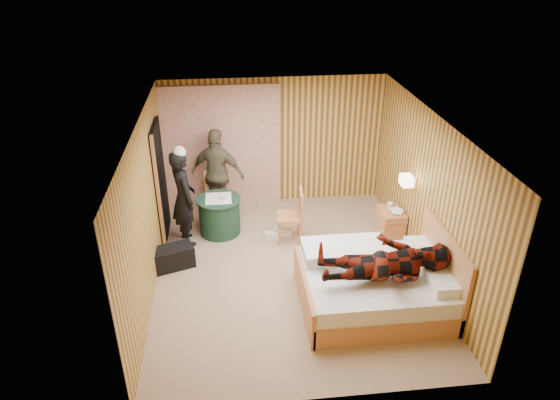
{
  "coord_description": "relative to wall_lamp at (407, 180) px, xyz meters",
  "views": [
    {
      "loc": [
        -0.88,
        -6.46,
        4.72
      ],
      "look_at": [
        -0.11,
        0.48,
        1.05
      ],
      "focal_mm": 32.0,
      "sensor_mm": 36.0,
      "label": 1
    }
  ],
  "objects": [
    {
      "name": "ceiling",
      "position": [
        -1.92,
        -0.45,
        1.2
      ],
      "size": [
        4.2,
        5.0,
        0.01
      ],
      "primitive_type": "cube",
      "color": "white",
      "rests_on": "wall_back"
    },
    {
      "name": "floor",
      "position": [
        -1.92,
        -0.45,
        -1.3
      ],
      "size": [
        4.2,
        5.0,
        0.01
      ],
      "primitive_type": "cube",
      "color": "tan",
      "rests_on": "ground"
    },
    {
      "name": "chair_near",
      "position": [
        -1.73,
        0.49,
        -0.74
      ],
      "size": [
        0.47,
        0.47,
        0.96
      ],
      "rotation": [
        0.0,
        0.0,
        -1.65
      ],
      "color": "#E19A5C",
      "rests_on": "floor"
    },
    {
      "name": "cup_table",
      "position": [
        -2.92,
        0.84,
        -0.56
      ],
      "size": [
        0.16,
        0.16,
        0.1
      ],
      "primitive_type": "imported",
      "rotation": [
        0.0,
        0.0,
        0.35
      ],
      "color": "white",
      "rests_on": "round_table"
    },
    {
      "name": "man_on_bed",
      "position": [
        -0.77,
        -1.57,
        -0.31
      ],
      "size": [
        0.86,
        0.67,
        1.77
      ],
      "primitive_type": "imported",
      "rotation": [
        0.0,
        1.57,
        0.0
      ],
      "color": "#621409",
      "rests_on": "bed"
    },
    {
      "name": "curtain",
      "position": [
        -2.92,
        1.98,
        -0.1
      ],
      "size": [
        2.2,
        0.08,
        2.4
      ],
      "primitive_type": "cube",
      "color": "silver",
      "rests_on": "floor"
    },
    {
      "name": "sneaker_left",
      "position": [
        -2.11,
        0.58,
        -1.24
      ],
      "size": [
        0.27,
        0.18,
        0.11
      ],
      "primitive_type": "cube",
      "rotation": [
        0.0,
        0.0,
        -0.32
      ],
      "color": "white",
      "rests_on": "floor"
    },
    {
      "name": "sneaker_right",
      "position": [
        -1.9,
        0.66,
        -1.23
      ],
      "size": [
        0.32,
        0.23,
        0.13
      ],
      "primitive_type": "cube",
      "rotation": [
        0.0,
        0.0,
        -0.4
      ],
      "color": "white",
      "rests_on": "floor"
    },
    {
      "name": "doorway",
      "position": [
        -3.98,
        0.95,
        -0.28
      ],
      "size": [
        0.06,
        0.9,
        2.05
      ],
      "primitive_type": "cube",
      "color": "black",
      "rests_on": "floor"
    },
    {
      "name": "nightstand",
      "position": [
        -0.04,
        0.38,
        -1.02
      ],
      "size": [
        0.41,
        0.56,
        0.54
      ],
      "color": "#E19A5C",
      "rests_on": "floor"
    },
    {
      "name": "cup_nightstand",
      "position": [
        -0.04,
        0.51,
        -0.71
      ],
      "size": [
        0.12,
        0.12,
        0.09
      ],
      "primitive_type": "imported",
      "rotation": [
        0.0,
        0.0,
        0.28
      ],
      "color": "white",
      "rests_on": "nightstand"
    },
    {
      "name": "duffel_bag",
      "position": [
        -3.77,
        -0.1,
        -1.12
      ],
      "size": [
        0.71,
        0.53,
        0.36
      ],
      "primitive_type": "cube",
      "rotation": [
        0.0,
        0.0,
        0.32
      ],
      "color": "black",
      "rests_on": "floor"
    },
    {
      "name": "chair_far",
      "position": [
        -3.05,
        1.51,
        -0.76
      ],
      "size": [
        0.54,
        0.54,
        0.93
      ],
      "rotation": [
        0.0,
        0.0,
        0.36
      ],
      "color": "#E19A5C",
      "rests_on": "floor"
    },
    {
      "name": "man_at_table",
      "position": [
        -3.02,
        1.55,
        -0.44
      ],
      "size": [
        1.09,
        0.76,
        1.72
      ],
      "primitive_type": "imported",
      "rotation": [
        0.0,
        0.0,
        2.77
      ],
      "color": "brown",
      "rests_on": "floor"
    },
    {
      "name": "round_table",
      "position": [
        -3.02,
        0.89,
        -0.95
      ],
      "size": [
        0.78,
        0.78,
        0.69
      ],
      "color": "#204531",
      "rests_on": "floor"
    },
    {
      "name": "wall_right",
      "position": [
        0.18,
        -0.45,
        -0.05
      ],
      "size": [
        0.02,
        5.0,
        2.5
      ],
      "primitive_type": "cube",
      "color": "#DEB855",
      "rests_on": "floor"
    },
    {
      "name": "wall_left",
      "position": [
        -4.02,
        -0.45,
        -0.05
      ],
      "size": [
        0.02,
        5.0,
        2.5
      ],
      "primitive_type": "cube",
      "color": "#DEB855",
      "rests_on": "floor"
    },
    {
      "name": "book_upper",
      "position": [
        -0.04,
        0.33,
        -0.73
      ],
      "size": [
        0.25,
        0.28,
        0.02
      ],
      "primitive_type": "imported",
      "rotation": [
        0.0,
        0.0,
        -0.53
      ],
      "color": "white",
      "rests_on": "nightstand"
    },
    {
      "name": "wall_lamp",
      "position": [
        0.0,
        0.0,
        0.0
      ],
      "size": [
        0.26,
        0.24,
        0.16
      ],
      "color": "gold",
      "rests_on": "wall_right"
    },
    {
      "name": "woman_standing",
      "position": [
        -3.6,
        0.65,
        -0.45
      ],
      "size": [
        0.6,
        0.72,
        1.7
      ],
      "primitive_type": "imported",
      "rotation": [
        0.0,
        0.0,
        1.92
      ],
      "color": "black",
      "rests_on": "floor"
    },
    {
      "name": "bed",
      "position": [
        -0.8,
        -1.35,
        -0.97
      ],
      "size": [
        2.08,
        1.64,
        1.13
      ],
      "color": "#E19A5C",
      "rests_on": "floor"
    },
    {
      "name": "book_lower",
      "position": [
        -0.04,
        0.33,
        -0.75
      ],
      "size": [
        0.24,
        0.27,
        0.02
      ],
      "primitive_type": "imported",
      "rotation": [
        0.0,
        0.0,
        0.38
      ],
      "color": "white",
      "rests_on": "nightstand"
    },
    {
      "name": "wall_back",
      "position": [
        -1.92,
        2.05,
        -0.05
      ],
      "size": [
        4.2,
        0.02,
        2.5
      ],
      "primitive_type": "cube",
      "color": "#DEB855",
      "rests_on": "floor"
    }
  ]
}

